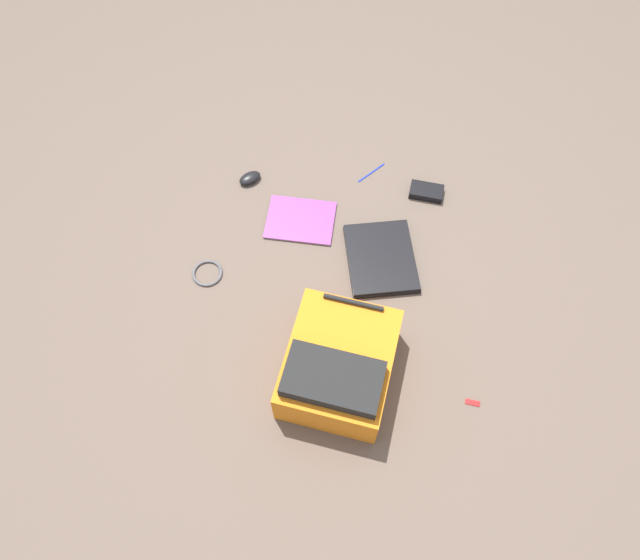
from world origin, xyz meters
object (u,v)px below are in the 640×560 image
Objects in this scene: power_brick at (426,192)px; usb_stick at (473,403)px; laptop at (381,258)px; pen_black at (371,172)px; book_red at (300,220)px; cable_coil at (207,273)px; computer_mouse at (250,178)px; backpack at (339,366)px.

usb_stick is at bearing -173.97° from power_brick.
pen_black is at bearing 2.95° from laptop.
book_red is 5.94× the size of usb_stick.
laptop is 2.55× the size of power_brick.
power_brick is 0.24m from pen_black.
cable_coil is (-0.06, 0.65, -0.01)m from laptop.
laptop is 6.99× the size of usb_stick.
book_red is 0.29m from computer_mouse.
cable_coil is 0.79m from pen_black.
book_red is at bearing 60.07° from laptop.
computer_mouse is at bearing -16.67° from cable_coil.
computer_mouse is (0.83, 0.35, -0.08)m from backpack.
book_red is at bearing 130.11° from pen_black.
computer_mouse is at bearing 54.16° from laptop.
usb_stick is at bearing -173.92° from computer_mouse.
laptop is 2.36× the size of pen_black.
power_brick is 2.74× the size of usb_stick.
backpack is at bearing 155.15° from power_brick.
power_brick is (0.14, -0.50, 0.01)m from book_red.
backpack is 1.67× the size of book_red.
usb_stick is (-0.73, -0.59, -0.00)m from book_red.
power_brick is at bearing -74.86° from book_red.
backpack reaches higher than laptop.
backpack is at bearing 170.78° from pen_black.
cable_coil is 1.05m from usb_stick.
book_red is 0.52m from power_brick.
computer_mouse is 0.50m from pen_black.
cable_coil is at bearing 62.48° from usb_stick.
computer_mouse reaches higher than book_red.
cable_coil is at bearing 127.56° from pen_black.
backpack is 0.66m from book_red.
backpack is 1.42× the size of laptop.
power_brick is at bearing -31.86° from laptop.
laptop and computer_mouse have the same top height.
usb_stick is (-0.09, -0.45, -0.10)m from backpack.
cable_coil is at bearing 50.66° from backpack.
laptop is 0.64m from computer_mouse.
laptop is (0.46, -0.16, -0.08)m from backpack.
pen_black is at bearing -49.89° from book_red.
cable_coil is at bearing 128.45° from computer_mouse.
book_red is at bearing -54.72° from cable_coil.
backpack reaches higher than power_brick.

